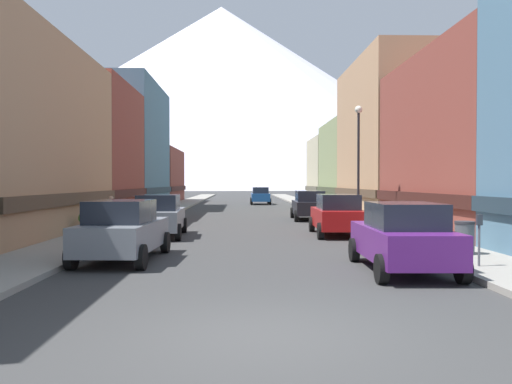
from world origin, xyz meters
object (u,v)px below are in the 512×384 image
at_px(trash_bin_right, 465,237).
at_px(car_left_0, 123,230).
at_px(car_right_1, 337,215).
at_px(car_driving_0, 260,196).
at_px(potted_plant_1, 431,226).
at_px(car_left_1, 159,215).
at_px(car_right_2, 309,205).
at_px(pedestrian_0, 111,214).
at_px(streetlamp_right, 358,147).
at_px(car_right_0, 403,237).
at_px(parking_meter_near, 479,232).
at_px(potted_plant_0, 85,220).

bearing_deg(trash_bin_right, car_left_0, -179.44).
height_order(car_left_0, car_right_1, same).
bearing_deg(car_driving_0, car_left_0, -98.04).
bearing_deg(potted_plant_1, car_left_1, 169.59).
bearing_deg(car_right_1, trash_bin_right, -69.68).
bearing_deg(car_right_2, car_left_1, -128.48).
height_order(car_left_0, pedestrian_0, car_left_0).
bearing_deg(streetlamp_right, trash_bin_right, -84.13).
bearing_deg(car_right_0, car_right_1, 90.00).
bearing_deg(car_right_0, potted_plant_1, 64.47).
relative_size(car_right_0, parking_meter_near, 3.35).
bearing_deg(car_right_0, trash_bin_right, 40.16).
bearing_deg(streetlamp_right, pedestrian_0, -173.06).
distance_m(potted_plant_0, pedestrian_0, 1.58).
xyz_separation_m(trash_bin_right, potted_plant_1, (0.65, 4.55, -0.04)).
bearing_deg(streetlamp_right, car_right_0, -97.44).
relative_size(car_right_1, trash_bin_right, 4.54).
distance_m(car_left_1, car_right_2, 12.21).
height_order(car_right_2, streetlamp_right, streetlamp_right).
height_order(car_driving_0, parking_meter_near, car_driving_0).
bearing_deg(potted_plant_0, streetlamp_right, 12.72).
relative_size(car_left_1, streetlamp_right, 0.76).
xyz_separation_m(car_left_0, trash_bin_right, (10.15, 0.10, -0.26)).
distance_m(car_left_1, parking_meter_near, 12.96).
bearing_deg(car_right_2, car_right_0, -90.00).
relative_size(car_left_0, potted_plant_0, 4.93).
xyz_separation_m(car_right_0, trash_bin_right, (2.55, 2.15, -0.26)).
bearing_deg(pedestrian_0, car_driving_0, 75.26).
bearing_deg(car_right_1, car_right_2, 90.00).
height_order(car_left_1, car_right_0, same).
xyz_separation_m(car_left_0, car_driving_0, (5.40, 38.26, 0.00)).
height_order(car_left_1, potted_plant_1, car_left_1).
bearing_deg(car_driving_0, potted_plant_1, -80.87).
xyz_separation_m(car_left_0, car_right_0, (7.60, -2.05, 0.00)).
distance_m(trash_bin_right, streetlamp_right, 10.34).
relative_size(car_driving_0, streetlamp_right, 0.75).
bearing_deg(streetlamp_right, car_left_1, -160.72).
relative_size(car_driving_0, parking_meter_near, 3.31).
distance_m(potted_plant_1, streetlamp_right, 6.41).
relative_size(car_left_1, trash_bin_right, 4.56).
height_order(car_left_0, parking_meter_near, car_left_0).
xyz_separation_m(car_left_0, car_right_1, (7.60, 6.99, 0.00)).
bearing_deg(potted_plant_0, pedestrian_0, 61.40).
bearing_deg(car_right_2, car_driving_0, 95.69).
height_order(car_right_2, trash_bin_right, car_right_2).
height_order(parking_meter_near, trash_bin_right, parking_meter_near).
relative_size(potted_plant_0, potted_plant_1, 1.04).
relative_size(car_driving_0, potted_plant_0, 4.84).
xyz_separation_m(car_right_0, streetlamp_right, (1.55, 11.89, 3.09)).
xyz_separation_m(car_left_1, streetlamp_right, (9.15, 3.20, 3.09)).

